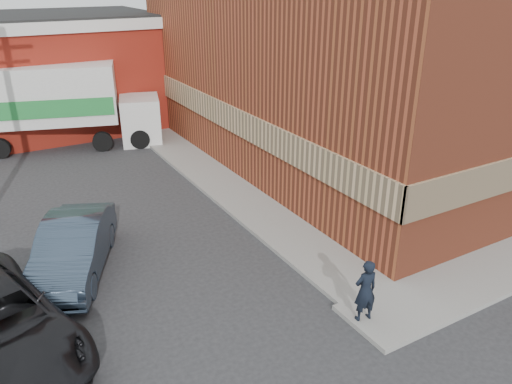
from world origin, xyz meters
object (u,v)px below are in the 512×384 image
man (365,291)px  brick_building (376,42)px  box_truck (66,100)px  sedan (73,248)px

man → brick_building: bearing=-123.5°
man → box_truck: (-3.10, 16.52, 1.27)m
sedan → box_truck: bearing=103.4°
brick_building → sedan: brick_building is taller
sedan → box_truck: 11.33m
brick_building → sedan: size_ratio=4.13×
brick_building → man: size_ratio=11.95×
brick_building → box_truck: brick_building is taller
box_truck → sedan: bearing=-84.2°
brick_building → box_truck: bearing=150.1°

